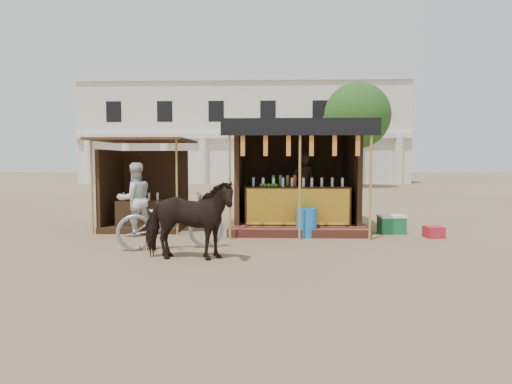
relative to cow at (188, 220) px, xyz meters
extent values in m
plane|color=#846B4C|center=(1.16, 0.64, -0.74)|extent=(120.00, 120.00, 0.00)
cube|color=brown|center=(2.16, 4.14, -0.63)|extent=(3.40, 2.80, 0.22)
cube|color=brown|center=(2.16, 2.59, -0.64)|extent=(3.40, 0.35, 0.20)
cube|color=#372514|center=(2.16, 3.19, -0.04)|extent=(2.60, 0.55, 0.95)
cube|color=orange|center=(2.16, 2.90, -0.04)|extent=(2.50, 0.02, 0.88)
cube|color=#372514|center=(2.16, 5.39, 0.73)|extent=(3.00, 0.12, 2.50)
cube|color=#372514|center=(0.66, 4.14, 0.73)|extent=(0.12, 2.50, 2.50)
cube|color=#372514|center=(3.66, 4.14, 0.73)|extent=(0.12, 2.50, 2.50)
cube|color=black|center=(2.16, 3.94, 2.01)|extent=(3.60, 3.60, 0.06)
cube|color=black|center=(2.16, 2.16, 1.83)|extent=(3.60, 0.06, 0.36)
cylinder|color=tan|center=(0.56, 2.19, 0.64)|extent=(0.06, 0.06, 2.75)
cylinder|color=tan|center=(2.16, 2.19, 0.64)|extent=(0.06, 0.06, 2.75)
cylinder|color=tan|center=(3.76, 2.19, 0.64)|extent=(0.06, 0.06, 2.75)
cube|color=red|center=(0.86, 2.19, 1.46)|extent=(0.10, 0.02, 0.55)
cube|color=red|center=(1.38, 2.19, 1.46)|extent=(0.10, 0.02, 0.55)
cube|color=red|center=(1.90, 2.19, 1.46)|extent=(0.10, 0.02, 0.55)
cube|color=red|center=(2.42, 2.19, 1.46)|extent=(0.10, 0.02, 0.55)
cube|color=red|center=(2.94, 2.19, 1.46)|extent=(0.10, 0.02, 0.55)
cube|color=red|center=(3.46, 2.19, 1.46)|extent=(0.10, 0.02, 0.55)
imported|color=black|center=(2.38, 4.24, 0.38)|extent=(0.75, 0.60, 1.80)
cube|color=#372514|center=(-1.84, 3.84, -0.66)|extent=(2.00, 2.00, 0.15)
cube|color=#372514|center=(-1.84, 4.79, 0.31)|extent=(1.90, 0.10, 2.10)
cube|color=#372514|center=(-2.79, 3.84, 0.31)|extent=(0.10, 1.90, 2.10)
cube|color=#472D19|center=(-1.84, 3.74, 1.61)|extent=(2.40, 2.40, 0.06)
cylinder|color=tan|center=(-2.89, 2.79, 0.44)|extent=(0.05, 0.05, 2.35)
cylinder|color=tan|center=(-0.79, 2.79, 0.44)|extent=(0.05, 0.05, 2.35)
cube|color=#372514|center=(-1.84, 3.34, -0.34)|extent=(1.20, 0.50, 0.80)
imported|color=black|center=(0.00, 0.00, 0.00)|extent=(1.79, 0.90, 1.47)
imported|color=#919199|center=(-0.55, 1.04, -0.16)|extent=(2.32, 1.36, 1.15)
imported|color=silver|center=(-1.79, 2.64, 0.15)|extent=(1.09, 1.05, 1.77)
cylinder|color=blue|center=(2.35, 2.64, -0.39)|extent=(0.53, 0.53, 0.69)
cube|color=#AF1D2B|center=(5.35, 2.64, -0.60)|extent=(0.44, 0.46, 0.27)
cube|color=#176937|center=(4.52, 3.24, -0.54)|extent=(0.66, 0.48, 0.40)
cube|color=white|center=(4.52, 3.24, -0.31)|extent=(0.68, 0.50, 0.06)
cube|color=silver|center=(-0.84, 30.64, 3.26)|extent=(26.00, 7.00, 8.00)
cube|color=silver|center=(-0.84, 27.04, 2.96)|extent=(26.00, 0.50, 0.40)
cube|color=silver|center=(-0.84, 27.14, 7.31)|extent=(26.00, 0.30, 0.25)
cylinder|color=silver|center=(-12.84, 27.04, 1.06)|extent=(0.70, 0.70, 3.60)
cylinder|color=silver|center=(-9.84, 27.04, 1.06)|extent=(0.70, 0.70, 3.60)
cylinder|color=silver|center=(-6.84, 27.04, 1.06)|extent=(0.70, 0.70, 3.60)
cylinder|color=silver|center=(-3.84, 27.04, 1.06)|extent=(0.70, 0.70, 3.60)
cylinder|color=silver|center=(-0.84, 27.04, 1.06)|extent=(0.70, 0.70, 3.60)
cylinder|color=silver|center=(2.16, 27.04, 1.06)|extent=(0.70, 0.70, 3.60)
cylinder|color=silver|center=(5.16, 27.04, 1.06)|extent=(0.70, 0.70, 3.60)
cylinder|color=silver|center=(8.16, 27.04, 1.06)|extent=(0.70, 0.70, 3.60)
cylinder|color=silver|center=(11.16, 27.04, 1.06)|extent=(0.70, 0.70, 3.60)
cylinder|color=#382314|center=(7.16, 22.64, 1.26)|extent=(0.50, 0.50, 4.00)
sphere|color=#315E20|center=(7.16, 22.64, 4.06)|extent=(4.40, 4.40, 4.40)
sphere|color=#315E20|center=(6.36, 23.24, 3.46)|extent=(2.99, 2.99, 2.99)
camera|label=1|loc=(1.54, -8.20, 1.09)|focal=32.00mm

